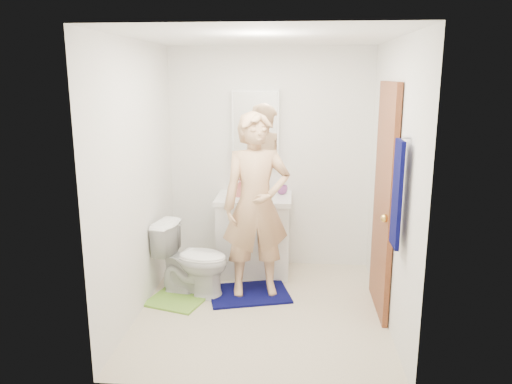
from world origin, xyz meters
TOP-DOWN VIEW (x-y plane):
  - floor at (0.00, 0.00)m, footprint 2.20×2.40m
  - ceiling at (0.00, 0.00)m, footprint 2.20×2.40m
  - wall_back at (0.00, 1.21)m, footprint 2.20×0.02m
  - wall_front at (0.00, -1.21)m, footprint 2.20×0.02m
  - wall_left at (-1.11, 0.00)m, footprint 0.02×2.40m
  - wall_right at (1.11, 0.00)m, footprint 0.02×2.40m
  - vanity_cabinet at (-0.15, 0.91)m, footprint 0.75×0.55m
  - countertop at (-0.15, 0.91)m, footprint 0.79×0.59m
  - sink_basin at (-0.15, 0.91)m, footprint 0.40×0.40m
  - faucet at (-0.15, 1.09)m, footprint 0.03×0.03m
  - medicine_cabinet at (-0.15, 1.14)m, footprint 0.50×0.12m
  - mirror_panel at (-0.15, 1.08)m, footprint 0.46×0.01m
  - door at (1.07, 0.15)m, footprint 0.05×0.80m
  - door_knob at (1.03, -0.17)m, footprint 0.07×0.07m
  - towel at (1.03, -0.57)m, footprint 0.03×0.24m
  - towel_hook at (1.07, -0.57)m, footprint 0.06×0.02m
  - toilet at (-0.70, 0.30)m, footprint 0.78×0.54m
  - bath_mat at (-0.15, 0.32)m, footprint 0.87×0.72m
  - green_rug at (-0.83, 0.11)m, footprint 0.61×0.55m
  - soap_dispenser at (-0.29, 0.87)m, footprint 0.11×0.12m
  - toothbrush_cup at (0.14, 1.04)m, footprint 0.15×0.15m
  - man at (-0.08, 0.34)m, footprint 0.71×0.54m

SIDE VIEW (x-z plane):
  - floor at x=0.00m, z-range -0.02..0.00m
  - green_rug at x=-0.83m, z-range 0.00..0.02m
  - bath_mat at x=-0.15m, z-range 0.00..0.02m
  - toilet at x=-0.70m, z-range 0.00..0.72m
  - vanity_cabinet at x=-0.15m, z-range 0.00..0.80m
  - countertop at x=-0.15m, z-range 0.80..0.85m
  - sink_basin at x=-0.15m, z-range 0.83..0.86m
  - toothbrush_cup at x=0.14m, z-range 0.85..0.94m
  - man at x=-0.08m, z-range 0.02..1.78m
  - faucet at x=-0.15m, z-range 0.85..0.97m
  - soap_dispenser at x=-0.29m, z-range 0.85..1.05m
  - door_knob at x=1.03m, z-range 0.91..0.98m
  - door at x=1.07m, z-range 0.00..2.05m
  - wall_back at x=0.00m, z-range 0.00..2.40m
  - wall_front at x=0.00m, z-range 0.00..2.40m
  - wall_left at x=-1.11m, z-range 0.00..2.40m
  - wall_right at x=1.11m, z-range 0.00..2.40m
  - towel at x=1.03m, z-range 0.85..1.65m
  - medicine_cabinet at x=-0.15m, z-range 1.25..1.95m
  - mirror_panel at x=-0.15m, z-range 1.27..1.93m
  - towel_hook at x=1.07m, z-range 1.66..1.68m
  - ceiling at x=0.00m, z-range 2.40..2.42m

